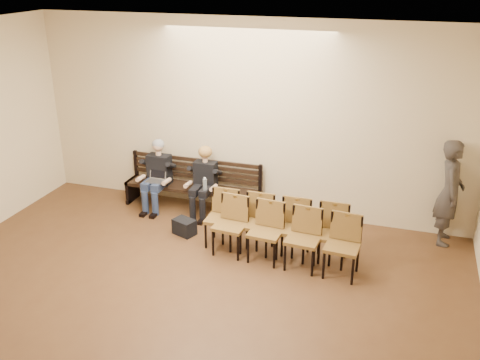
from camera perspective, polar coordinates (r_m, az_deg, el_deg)
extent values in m
cube|color=beige|center=(9.55, 0.78, 6.60)|extent=(8.00, 0.02, 3.50)
cube|color=white|center=(4.73, -17.69, 11.00)|extent=(8.00, 10.00, 0.02)
cube|color=black|center=(10.08, -5.09, -1.86)|extent=(2.60, 0.90, 0.45)
cube|color=silver|center=(9.95, -9.04, -0.25)|extent=(0.36, 0.31, 0.23)
cylinder|color=silver|center=(9.50, -3.75, -1.09)|extent=(0.08, 0.08, 0.24)
cube|color=black|center=(9.20, -5.95, -4.99)|extent=(0.43, 0.37, 0.27)
imported|color=#37322D|center=(9.19, 21.58, -0.49)|extent=(0.50, 0.75, 2.04)
cube|color=brown|center=(8.18, 4.70, -6.02)|extent=(2.30, 0.67, 0.93)
cube|color=brown|center=(8.45, 3.73, -5.03)|extent=(2.26, 0.51, 0.93)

